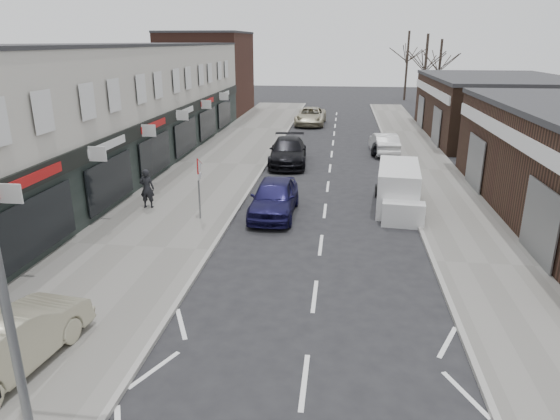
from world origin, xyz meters
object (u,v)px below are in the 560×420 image
(parked_car_left_b, at_px, (288,152))
(white_van, at_px, (398,189))
(parked_car_left_a, at_px, (274,197))
(parked_car_right_a, at_px, (384,143))
(warning_sign, at_px, (199,171))
(parked_car_left_c, at_px, (311,116))
(sedan_on_pavement, at_px, (7,342))
(pedestrian, at_px, (147,188))
(street_lamp, at_px, (0,223))
(parked_car_right_b, at_px, (384,143))

(parked_car_left_b, bearing_deg, white_van, -57.34)
(parked_car_left_a, xyz_separation_m, parked_car_right_a, (5.70, 13.41, -0.09))
(parked_car_left_a, bearing_deg, parked_car_left_b, 92.89)
(warning_sign, distance_m, parked_car_left_c, 26.56)
(warning_sign, distance_m, sedan_on_pavement, 10.73)
(parked_car_right_a, bearing_deg, sedan_on_pavement, 63.04)
(parked_car_left_a, distance_m, parked_car_left_b, 9.55)
(pedestrian, bearing_deg, parked_car_left_a, 178.43)
(parked_car_left_a, bearing_deg, sedan_on_pavement, -110.64)
(white_van, height_order, pedestrian, white_van)
(sedan_on_pavement, relative_size, parked_car_left_b, 0.81)
(pedestrian, distance_m, parked_car_left_c, 25.83)
(white_van, height_order, parked_car_left_a, white_van)
(parked_car_left_a, height_order, parked_car_left_c, parked_car_left_a)
(warning_sign, distance_m, parked_car_left_a, 3.49)
(warning_sign, distance_m, parked_car_right_a, 17.05)
(sedan_on_pavement, bearing_deg, warning_sign, -91.22)
(parked_car_left_c, bearing_deg, street_lamp, -92.08)
(street_lamp, bearing_deg, parked_car_left_a, 80.57)
(sedan_on_pavement, distance_m, parked_car_right_a, 27.13)
(pedestrian, height_order, parked_car_right_a, pedestrian)
(warning_sign, relative_size, sedan_on_pavement, 0.61)
(parked_car_left_b, xyz_separation_m, parked_car_left_c, (0.38, 15.61, -0.02))
(warning_sign, relative_size, parked_car_right_b, 0.66)
(white_van, relative_size, parked_car_left_b, 0.94)
(street_lamp, height_order, parked_car_left_b, street_lamp)
(street_lamp, relative_size, sedan_on_pavement, 1.81)
(street_lamp, bearing_deg, sedan_on_pavement, 133.72)
(sedan_on_pavement, xyz_separation_m, parked_car_left_b, (4.06, 21.28, -0.05))
(parked_car_left_c, height_order, parked_car_right_b, parked_car_left_c)
(parked_car_left_b, bearing_deg, sedan_on_pavement, -104.53)
(parked_car_right_b, bearing_deg, parked_car_left_a, 70.37)
(sedan_on_pavement, bearing_deg, pedestrian, -76.85)
(warning_sign, distance_m, pedestrian, 3.24)
(sedan_on_pavement, bearing_deg, parked_car_left_b, -93.74)
(street_lamp, relative_size, parked_car_left_a, 1.71)
(parked_car_left_a, relative_size, parked_car_right_b, 1.14)
(sedan_on_pavement, height_order, parked_car_right_a, sedan_on_pavement)
(pedestrian, height_order, parked_car_left_c, pedestrian)
(parked_car_right_b, bearing_deg, warning_sign, 62.80)
(warning_sign, bearing_deg, sedan_on_pavement, -98.29)
(street_lamp, xyz_separation_m, parked_car_left_b, (1.90, 23.55, -3.82))
(white_van, distance_m, sedan_on_pavement, 16.60)
(parked_car_right_b, bearing_deg, pedestrian, 53.16)
(street_lamp, height_order, parked_car_left_a, street_lamp)
(pedestrian, relative_size, parked_car_left_b, 0.32)
(white_van, xyz_separation_m, parked_car_left_b, (-5.88, 7.98, -0.12))
(parked_car_left_b, height_order, parked_car_right_b, parked_car_left_b)
(warning_sign, xyz_separation_m, parked_car_left_b, (2.53, 10.75, -1.41))
(warning_sign, xyz_separation_m, parked_car_left_c, (2.91, 26.36, -1.43))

